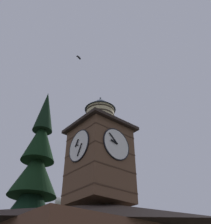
% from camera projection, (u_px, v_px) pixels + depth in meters
% --- Properties ---
extents(clock_tower, '(4.53, 4.53, 9.31)m').
position_uv_depth(clock_tower, '(100.00, 153.00, 19.53)').
color(clock_tower, brown).
rests_on(clock_tower, building_main).
extents(pine_tree_behind, '(6.84, 6.84, 20.01)m').
position_uv_depth(pine_tree_behind, '(30.00, 206.00, 22.38)').
color(pine_tree_behind, '#473323').
rests_on(pine_tree_behind, ground_plane).
extents(moon, '(1.50, 1.50, 1.50)m').
position_uv_depth(moon, '(59.00, 201.00, 48.15)').
color(moon, silver).
extents(flying_bird_high, '(0.53, 0.28, 0.12)m').
position_uv_depth(flying_bird_high, '(79.00, 57.00, 22.34)').
color(flying_bird_high, black).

